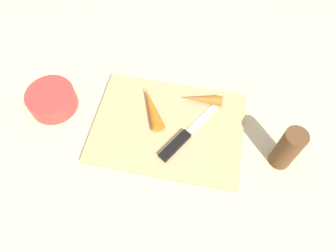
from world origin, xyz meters
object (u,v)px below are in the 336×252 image
object	(u,v)px
pepper_grinder	(287,149)
small_bowl	(52,100)
carrot_short	(202,99)
cutting_board	(168,127)
knife	(179,142)
carrot_long	(152,107)

from	to	relation	value
pepper_grinder	small_bowl	bearing A→B (deg)	-4.39
carrot_short	small_bowl	size ratio (longest dim) A/B	0.83
cutting_board	carrot_short	size ratio (longest dim) A/B	3.66
knife	carrot_long	xyz separation A→B (m)	(0.08, -0.08, 0.01)
carrot_short	pepper_grinder	size ratio (longest dim) A/B	0.82
knife	carrot_short	bearing A→B (deg)	14.93
pepper_grinder	cutting_board	bearing A→B (deg)	-7.03
cutting_board	knife	distance (m)	0.05
cutting_board	carrot_short	xyz separation A→B (m)	(-0.07, -0.08, 0.02)
pepper_grinder	carrot_long	bearing A→B (deg)	-12.23
small_bowl	pepper_grinder	xyz separation A→B (m)	(-0.56, 0.04, 0.04)
carrot_short	small_bowl	bearing A→B (deg)	6.26
carrot_long	pepper_grinder	bearing A→B (deg)	-130.74
cutting_board	carrot_long	size ratio (longest dim) A/B	2.90
knife	carrot_long	size ratio (longest dim) A/B	1.47
cutting_board	pepper_grinder	size ratio (longest dim) A/B	2.99
cutting_board	small_bowl	size ratio (longest dim) A/B	3.03
small_bowl	knife	bearing A→B (deg)	171.31
small_bowl	pepper_grinder	world-z (taller)	pepper_grinder
carrot_long	small_bowl	bearing A→B (deg)	67.21
knife	carrot_short	world-z (taller)	carrot_short
cutting_board	pepper_grinder	xyz separation A→B (m)	(-0.27, 0.03, 0.05)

